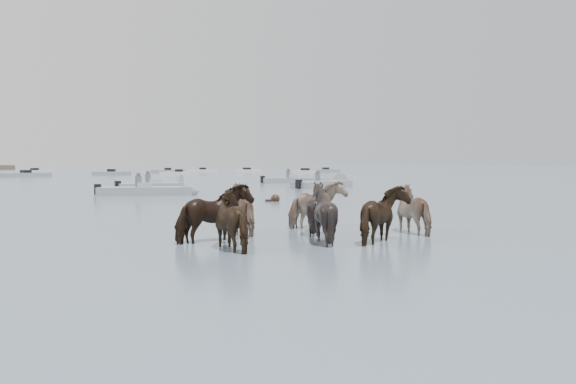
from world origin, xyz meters
TOP-DOWN VIEW (x-y plane):
  - ground at (0.00, 0.00)m, footprint 400.00×400.00m
  - pony_herd at (-0.13, 2.44)m, footprint 7.29×5.13m
  - swimming_pony at (5.94, 14.31)m, footprint 0.72×0.44m
  - motorboat_b at (3.09, 22.25)m, footprint 5.81×3.65m
  - motorboat_c at (5.51, 27.94)m, footprint 5.38×1.89m
  - motorboat_d at (17.12, 25.29)m, footprint 6.05×3.29m
  - motorboat_e at (20.01, 33.45)m, footprint 5.96×3.23m
  - distant_flotilla at (0.49, 72.94)m, footprint 105.08×27.82m

SIDE VIEW (x-z plane):
  - ground at x=0.00m, z-range 0.00..0.00m
  - swimming_pony at x=5.94m, z-range -0.12..0.32m
  - motorboat_d at x=17.12m, z-range -0.74..1.18m
  - motorboat_e at x=20.01m, z-range -0.74..1.18m
  - motorboat_b at x=3.09m, z-range -0.73..1.19m
  - motorboat_c at x=5.51m, z-range -0.73..1.19m
  - distant_flotilla at x=0.49m, z-range -0.21..0.72m
  - pony_herd at x=-0.13m, z-range -0.23..1.37m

